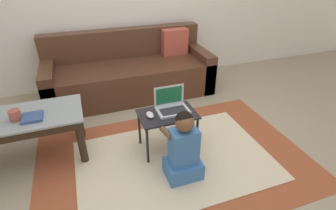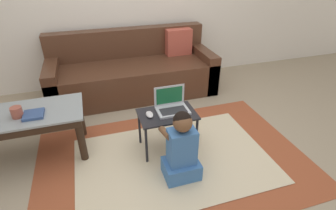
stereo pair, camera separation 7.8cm
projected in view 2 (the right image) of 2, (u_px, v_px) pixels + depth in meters
The scene contains 10 objects.
ground_plane at pixel (172, 146), 2.67m from camera, with size 16.00×16.00×0.00m, color gray.
area_rug at pixel (174, 160), 2.49m from camera, with size 2.50×1.64×0.01m.
couch at pixel (133, 72), 3.59m from camera, with size 2.17×0.84×0.82m.
coffee_table at pixel (19, 121), 2.35m from camera, with size 1.12×0.52×0.48m.
laptop_desk at pixel (167, 118), 2.48m from camera, with size 0.54×0.35×0.41m.
laptop at pixel (172, 107), 2.49m from camera, with size 0.30×0.21×0.22m.
computer_mouse at pixel (150, 114), 2.41m from camera, with size 0.06×0.11×0.03m.
person_seated at pixel (181, 149), 2.18m from camera, with size 0.30×0.37×0.66m.
cup_on_table at pixel (17, 112), 2.25m from camera, with size 0.10×0.10×0.09m.
book_on_table at pixel (34, 115), 2.28m from camera, with size 0.17×0.17×0.03m.
Camera 2 is at (-0.66, -1.99, 1.71)m, focal length 28.00 mm.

